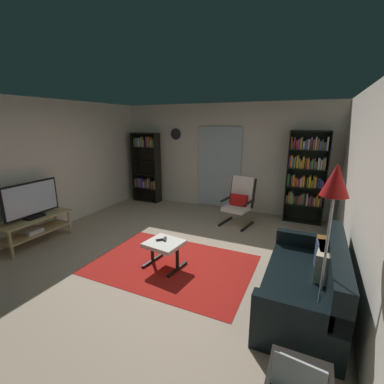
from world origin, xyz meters
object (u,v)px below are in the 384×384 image
at_px(wall_clock, 176,134).
at_px(laptop, 299,376).
at_px(tv_stand, 35,226).
at_px(ottoman, 164,246).
at_px(tv_remote, 165,239).
at_px(cell_phone, 161,240).
at_px(television, 32,201).
at_px(bookshelf_near_sofa, 306,174).
at_px(lounge_armchair, 239,200).
at_px(leather_sofa, 308,283).
at_px(bookshelf_near_tv, 147,165).
at_px(floor_lamp_by_sofa, 334,197).

bearing_deg(wall_clock, laptop, -54.24).
bearing_deg(tv_stand, ottoman, 6.36).
relative_size(tv_remote, cell_phone, 1.03).
bearing_deg(tv_stand, television, 80.06).
distance_m(bookshelf_near_sofa, tv_remote, 3.48).
xyz_separation_m(lounge_armchair, cell_phone, (-0.63, -2.21, -0.13)).
bearing_deg(bookshelf_near_sofa, tv_stand, -143.22).
relative_size(television, leather_sofa, 0.56).
relative_size(tv_stand, tv_remote, 8.62).
bearing_deg(tv_remote, laptop, -66.70).
distance_m(bookshelf_near_tv, laptop, 6.25).
relative_size(ottoman, tv_remote, 3.99).
xyz_separation_m(television, wall_clock, (1.10, 3.38, 1.05)).
distance_m(laptop, wall_clock, 6.02).
relative_size(bookshelf_near_tv, bookshelf_near_sofa, 0.94).
relative_size(bookshelf_near_sofa, ottoman, 3.46).
relative_size(bookshelf_near_sofa, tv_remote, 13.81).
bearing_deg(lounge_armchair, floor_lamp_by_sofa, -62.36).
distance_m(leather_sofa, floor_lamp_by_sofa, 1.40).
bearing_deg(wall_clock, tv_remote, -65.03).
bearing_deg(bookshelf_near_sofa, bookshelf_near_tv, -179.22).
height_order(bookshelf_near_tv, bookshelf_near_sofa, bookshelf_near_sofa).
bearing_deg(wall_clock, bookshelf_near_sofa, -2.65).
bearing_deg(leather_sofa, laptop, -90.91).
relative_size(television, bookshelf_near_sofa, 0.51).
xyz_separation_m(ottoman, tv_remote, (-0.03, 0.08, 0.08)).
bearing_deg(ottoman, lounge_armchair, 76.28).
xyz_separation_m(cell_phone, floor_lamp_by_sofa, (2.19, -0.78, 1.14)).
height_order(cell_phone, laptop, laptop).
distance_m(cell_phone, laptop, 2.68).
height_order(television, cell_phone, television).
bearing_deg(wall_clock, television, -107.99).
relative_size(lounge_armchair, tv_remote, 7.10).
relative_size(bookshelf_near_sofa, cell_phone, 14.20).
bearing_deg(lounge_armchair, cell_phone, -105.83).
distance_m(tv_stand, lounge_armchair, 4.00).
bearing_deg(leather_sofa, floor_lamp_by_sofa, -82.01).
distance_m(bookshelf_near_sofa, wall_clock, 3.34).
distance_m(leather_sofa, cell_phone, 2.10).
height_order(leather_sofa, lounge_armchair, lounge_armchair).
bearing_deg(floor_lamp_by_sofa, bookshelf_near_sofa, 94.83).
bearing_deg(television, tv_stand, -99.94).
distance_m(bookshelf_near_sofa, laptop, 4.65).
height_order(bookshelf_near_sofa, lounge_armchair, bookshelf_near_sofa).
bearing_deg(tv_remote, tv_stand, 162.07).
distance_m(tv_stand, laptop, 4.75).
height_order(laptop, wall_clock, wall_clock).
bearing_deg(bookshelf_near_sofa, ottoman, -121.29).
height_order(cell_phone, floor_lamp_by_sofa, floor_lamp_by_sofa).
bearing_deg(laptop, television, 162.97).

